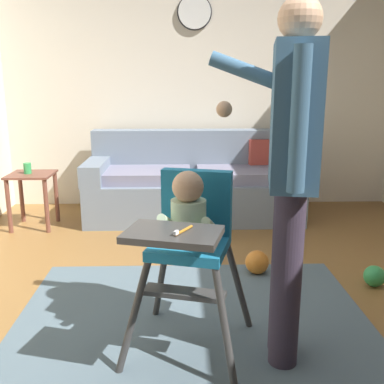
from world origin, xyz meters
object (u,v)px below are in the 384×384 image
object	(u,v)px
sippy_cup	(27,168)
adult_standing	(290,168)
side_table	(32,188)
high_chair	(189,229)
wall_clock	(194,12)
toy_ball	(374,276)
toy_ball_second	(257,262)
couch	(194,184)

from	to	relation	value
sippy_cup	adult_standing	bearing A→B (deg)	-47.92
side_table	high_chair	bearing A→B (deg)	-54.97
wall_clock	sippy_cup	bearing A→B (deg)	-153.04
adult_standing	side_table	distance (m)	2.90
adult_standing	sippy_cup	distance (m)	2.89
side_table	wall_clock	size ratio (longest dim) A/B	1.44
toy_ball	toy_ball_second	world-z (taller)	toy_ball_second
high_chair	wall_clock	size ratio (longest dim) A/B	2.63
toy_ball_second	wall_clock	xyz separation A→B (m)	(-0.39, 1.94, 1.97)
toy_ball	toy_ball_second	xyz separation A→B (m)	(-0.76, 0.23, 0.01)
sippy_cup	wall_clock	size ratio (longest dim) A/B	0.28
adult_standing	wall_clock	world-z (taller)	wall_clock
side_table	toy_ball	bearing A→B (deg)	-26.76
toy_ball_second	side_table	bearing A→B (deg)	149.75
couch	sippy_cup	xyz separation A→B (m)	(-1.57, -0.33, 0.24)
toy_ball	toy_ball_second	bearing A→B (deg)	163.16
toy_ball	adult_standing	bearing A→B (deg)	-136.70
high_chair	side_table	bearing A→B (deg)	-129.58
toy_ball_second	toy_ball	bearing A→B (deg)	-16.84
adult_standing	sippy_cup	size ratio (longest dim) A/B	17.02
toy_ball	high_chair	bearing A→B (deg)	-151.82
adult_standing	wall_clock	size ratio (longest dim) A/B	4.71
high_chair	adult_standing	size ratio (longest dim) A/B	0.56
high_chair	wall_clock	distance (m)	3.17
adult_standing	side_table	world-z (taller)	adult_standing
adult_standing	wall_clock	distance (m)	3.14
toy_ball_second	side_table	size ratio (longest dim) A/B	0.33
toy_ball	wall_clock	distance (m)	3.15
adult_standing	toy_ball	bearing A→B (deg)	-126.53
toy_ball_second	sippy_cup	bearing A→B (deg)	150.12
couch	sippy_cup	world-z (taller)	couch
high_chair	adult_standing	xyz separation A→B (m)	(0.46, -0.08, 0.31)
high_chair	sippy_cup	bearing A→B (deg)	-129.04
couch	toy_ball_second	world-z (taller)	couch
couch	high_chair	distance (m)	2.39
toy_ball_second	sippy_cup	xyz separation A→B (m)	(-1.97, 1.13, 0.48)
couch	side_table	xyz separation A→B (m)	(-1.54, -0.33, 0.05)
couch	high_chair	world-z (taller)	high_chair
toy_ball	wall_clock	world-z (taller)	wall_clock
adult_standing	toy_ball	world-z (taller)	adult_standing
side_table	wall_clock	bearing A→B (deg)	27.39
sippy_cup	wall_clock	bearing A→B (deg)	26.96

